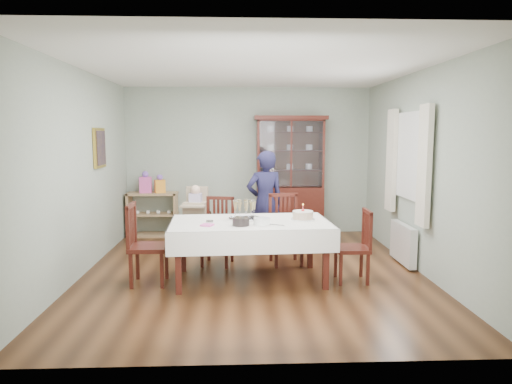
{
  "coord_description": "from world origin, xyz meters",
  "views": [
    {
      "loc": [
        -0.21,
        -5.98,
        1.85
      ],
      "look_at": [
        0.05,
        0.2,
        1.06
      ],
      "focal_mm": 32.0,
      "sensor_mm": 36.0,
      "label": 1
    }
  ],
  "objects": [
    {
      "name": "chair_end_left",
      "position": [
        -1.32,
        -0.44,
        0.3
      ],
      "size": [
        0.45,
        0.45,
        1.0
      ],
      "rotation": [
        0.0,
        0.0,
        1.57
      ],
      "color": "#431810",
      "rests_on": "floor"
    },
    {
      "name": "napkin_stack",
      "position": [
        -0.57,
        -0.6,
        0.77
      ],
      "size": [
        0.17,
        0.17,
        0.02
      ],
      "primitive_type": "cube",
      "rotation": [
        0.0,
        0.0,
        -0.37
      ],
      "color": "#E454AA",
      "rests_on": "dining_table"
    },
    {
      "name": "champagne_tray",
      "position": [
        -0.12,
        -0.2,
        0.84
      ],
      "size": [
        0.41,
        0.41,
        0.25
      ],
      "color": "silver",
      "rests_on": "dining_table"
    },
    {
      "name": "cutlery",
      "position": [
        -0.59,
        -0.34,
        0.77
      ],
      "size": [
        0.11,
        0.16,
        0.01
      ],
      "primitive_type": null,
      "rotation": [
        0.0,
        0.0,
        0.04
      ],
      "color": "silver",
      "rests_on": "dining_table"
    },
    {
      "name": "gift_bag_pink",
      "position": [
        -1.86,
        2.26,
        0.97
      ],
      "size": [
        0.22,
        0.15,
        0.39
      ],
      "color": "#E454AA",
      "rests_on": "sideboard"
    },
    {
      "name": "gift_bag_orange",
      "position": [
        -1.6,
        2.26,
        0.95
      ],
      "size": [
        0.21,
        0.18,
        0.33
      ],
      "color": "#FE9D28",
      "rests_on": "sideboard"
    },
    {
      "name": "picture_frame",
      "position": [
        -2.22,
        0.8,
        1.65
      ],
      "size": [
        0.04,
        0.48,
        0.58
      ],
      "primitive_type": "cube",
      "color": "gold",
      "rests_on": "room_shell"
    },
    {
      "name": "dining_table",
      "position": [
        -0.05,
        -0.33,
        0.38
      ],
      "size": [
        2.06,
        1.25,
        0.76
      ],
      "rotation": [
        0.0,
        0.0,
        0.05
      ],
      "color": "#431810",
      "rests_on": "floor"
    },
    {
      "name": "birthday_cake",
      "position": [
        0.63,
        -0.27,
        0.82
      ],
      "size": [
        0.31,
        0.31,
        0.21
      ],
      "color": "white",
      "rests_on": "dining_table"
    },
    {
      "name": "plate_stack_white",
      "position": [
        0.09,
        -0.57,
        0.8
      ],
      "size": [
        0.25,
        0.25,
        0.09
      ],
      "primitive_type": "cylinder",
      "rotation": [
        0.0,
        0.0,
        -0.3
      ],
      "color": "white",
      "rests_on": "dining_table"
    },
    {
      "name": "curtain_right",
      "position": [
        2.16,
        0.92,
        1.45
      ],
      "size": [
        0.07,
        0.3,
        1.55
      ],
      "primitive_type": "cube",
      "color": "silver",
      "rests_on": "room_shell"
    },
    {
      "name": "chair_far_left",
      "position": [
        -0.49,
        0.39,
        0.28
      ],
      "size": [
        0.51,
        0.51,
        0.95
      ],
      "rotation": [
        0.0,
        0.0,
        -0.21
      ],
      "color": "#431810",
      "rests_on": "floor"
    },
    {
      "name": "floor",
      "position": [
        0.0,
        0.0,
        0.0
      ],
      "size": [
        5.0,
        5.0,
        0.0
      ],
      "primitive_type": "plane",
      "color": "#593319",
      "rests_on": "ground"
    },
    {
      "name": "window",
      "position": [
        2.22,
        0.3,
        1.55
      ],
      "size": [
        0.04,
        1.02,
        1.22
      ],
      "primitive_type": "cube",
      "color": "white",
      "rests_on": "room_shell"
    },
    {
      "name": "china_cabinet",
      "position": [
        0.75,
        2.26,
        1.12
      ],
      "size": [
        1.3,
        0.48,
        2.18
      ],
      "color": "#431810",
      "rests_on": "floor"
    },
    {
      "name": "high_chair",
      "position": [
        -0.86,
        1.1,
        0.41
      ],
      "size": [
        0.53,
        0.53,
        1.06
      ],
      "rotation": [
        0.0,
        0.0,
        -0.13
      ],
      "color": "black",
      "rests_on": "floor"
    },
    {
      "name": "plate_stack_dark",
      "position": [
        -0.17,
        -0.6,
        0.81
      ],
      "size": [
        0.22,
        0.22,
        0.1
      ],
      "primitive_type": "cylinder",
      "rotation": [
        0.0,
        0.0,
        -0.09
      ],
      "color": "black",
      "rests_on": "dining_table"
    },
    {
      "name": "room_shell",
      "position": [
        0.0,
        0.53,
        1.7
      ],
      "size": [
        5.0,
        5.0,
        5.0
      ],
      "color": "#9EAA99",
      "rests_on": "floor"
    },
    {
      "name": "chair_end_right",
      "position": [
        1.25,
        -0.44,
        0.27
      ],
      "size": [
        0.42,
        0.42,
        0.91
      ],
      "rotation": [
        0.0,
        0.0,
        -1.6
      ],
      "color": "#431810",
      "rests_on": "floor"
    },
    {
      "name": "curtain_left",
      "position": [
        2.16,
        -0.32,
        1.45
      ],
      "size": [
        0.07,
        0.3,
        1.55
      ],
      "primitive_type": "cube",
      "color": "silver",
      "rests_on": "room_shell"
    },
    {
      "name": "sideboard",
      "position": [
        -1.75,
        2.28,
        0.4
      ],
      "size": [
        0.9,
        0.38,
        0.8
      ],
      "color": "tan",
      "rests_on": "floor"
    },
    {
      "name": "woman",
      "position": [
        0.22,
        0.95,
        0.8
      ],
      "size": [
        0.66,
        0.51,
        1.6
      ],
      "primitive_type": "imported",
      "rotation": [
        0.0,
        0.0,
        3.38
      ],
      "color": "black",
      "rests_on": "floor"
    },
    {
      "name": "cake_knife",
      "position": [
        0.24,
        -0.59,
        0.77
      ],
      "size": [
        0.24,
        0.14,
        0.01
      ],
      "primitive_type": "cube",
      "rotation": [
        0.0,
        0.0,
        -0.49
      ],
      "color": "silver",
      "rests_on": "dining_table"
    },
    {
      "name": "chair_far_right",
      "position": [
        0.48,
        0.38,
        0.3
      ],
      "size": [
        0.5,
        0.5,
        0.99
      ],
      "rotation": [
        0.0,
        0.0,
        0.13
      ],
      "color": "#431810",
      "rests_on": "floor"
    },
    {
      "name": "radiator",
      "position": [
        2.16,
        0.3,
        0.3
      ],
      "size": [
        0.1,
        0.8,
        0.55
      ],
      "primitive_type": "cube",
      "color": "white",
      "rests_on": "floor"
    }
  ]
}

